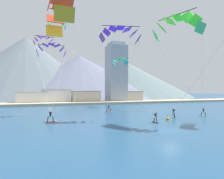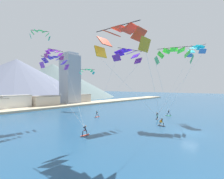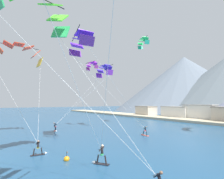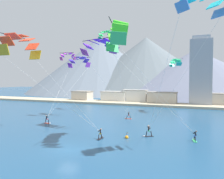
{
  "view_description": "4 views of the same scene",
  "coord_description": "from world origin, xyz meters",
  "px_view_note": "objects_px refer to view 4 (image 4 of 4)",
  "views": [
    {
      "loc": [
        -16.35,
        -22.62,
        5.04
      ],
      "look_at": [
        -1.36,
        16.63,
        5.04
      ],
      "focal_mm": 35.0,
      "sensor_mm": 36.0,
      "label": 1
    },
    {
      "loc": [
        -31.99,
        -9.5,
        8.06
      ],
      "look_at": [
        -0.19,
        17.79,
        7.38
      ],
      "focal_mm": 28.0,
      "sensor_mm": 36.0,
      "label": 2
    },
    {
      "loc": [
        21.98,
        1.21,
        5.67
      ],
      "look_at": [
        -3.19,
        19.23,
        7.99
      ],
      "focal_mm": 28.0,
      "sensor_mm": 36.0,
      "label": 3
    },
    {
      "loc": [
        15.11,
        -23.1,
        8.76
      ],
      "look_at": [
        -1.48,
        18.48,
        6.8
      ],
      "focal_mm": 35.0,
      "sensor_mm": 36.0,
      "label": 4
    }
  ],
  "objects_px": {
    "kitesurfer_mid_center": "(101,136)",
    "parafoil_kite_mid_center": "(20,44)",
    "kitesurfer_near_trail": "(148,133)",
    "kitesurfer_far_right": "(48,121)",
    "parafoil_kite_far_left": "(99,46)",
    "parafoil_kite_distant_high_outer": "(176,62)",
    "race_marker_buoy": "(127,137)",
    "kitesurfer_far_left": "(128,117)",
    "parafoil_kite_near_lead": "(117,34)",
    "kitesurfer_near_lead": "(195,138)",
    "parafoil_kite_distant_low_drift": "(68,55)",
    "parafoil_kite_far_right": "(79,61)",
    "parafoil_kite_near_trail": "(201,2)",
    "parafoil_kite_distant_mid_solo": "(105,34)"
  },
  "relations": [
    {
      "from": "kitesurfer_mid_center",
      "to": "kitesurfer_far_right",
      "type": "height_order",
      "value": "kitesurfer_far_right"
    },
    {
      "from": "parafoil_kite_far_left",
      "to": "parafoil_kite_distant_high_outer",
      "type": "height_order",
      "value": "parafoil_kite_far_left"
    },
    {
      "from": "kitesurfer_mid_center",
      "to": "kitesurfer_far_right",
      "type": "relative_size",
      "value": 0.98
    },
    {
      "from": "parafoil_kite_distant_low_drift",
      "to": "race_marker_buoy",
      "type": "bearing_deg",
      "value": -34.82
    },
    {
      "from": "parafoil_kite_near_lead",
      "to": "parafoil_kite_distant_low_drift",
      "type": "bearing_deg",
      "value": 138.78
    },
    {
      "from": "parafoil_kite_distant_high_outer",
      "to": "parafoil_kite_distant_mid_solo",
      "type": "relative_size",
      "value": 1.12
    },
    {
      "from": "kitesurfer_far_right",
      "to": "parafoil_kite_distant_mid_solo",
      "type": "xyz_separation_m",
      "value": [
        3.24,
        21.58,
        21.2
      ]
    },
    {
      "from": "kitesurfer_mid_center",
      "to": "kitesurfer_far_right",
      "type": "bearing_deg",
      "value": 156.63
    },
    {
      "from": "parafoil_kite_far_right",
      "to": "parafoil_kite_distant_high_outer",
      "type": "distance_m",
      "value": 25.61
    },
    {
      "from": "parafoil_kite_near_trail",
      "to": "parafoil_kite_distant_mid_solo",
      "type": "height_order",
      "value": "parafoil_kite_distant_mid_solo"
    },
    {
      "from": "kitesurfer_near_trail",
      "to": "parafoil_kite_distant_mid_solo",
      "type": "bearing_deg",
      "value": 126.15
    },
    {
      "from": "kitesurfer_near_lead",
      "to": "kitesurfer_far_right",
      "type": "relative_size",
      "value": 0.99
    },
    {
      "from": "parafoil_kite_far_right",
      "to": "parafoil_kite_far_left",
      "type": "bearing_deg",
      "value": -46.09
    },
    {
      "from": "kitesurfer_mid_center",
      "to": "race_marker_buoy",
      "type": "xyz_separation_m",
      "value": [
        3.51,
        1.65,
        -0.31
      ]
    },
    {
      "from": "kitesurfer_mid_center",
      "to": "parafoil_kite_mid_center",
      "type": "height_order",
      "value": "parafoil_kite_mid_center"
    },
    {
      "from": "kitesurfer_near_trail",
      "to": "parafoil_kite_near_lead",
      "type": "height_order",
      "value": "parafoil_kite_near_lead"
    },
    {
      "from": "kitesurfer_near_trail",
      "to": "parafoil_kite_near_lead",
      "type": "relative_size",
      "value": 0.12
    },
    {
      "from": "parafoil_kite_distant_high_outer",
      "to": "parafoil_kite_mid_center",
      "type": "bearing_deg",
      "value": -124.35
    },
    {
      "from": "parafoil_kite_far_left",
      "to": "parafoil_kite_distant_mid_solo",
      "type": "height_order",
      "value": "parafoil_kite_distant_mid_solo"
    },
    {
      "from": "kitesurfer_near_lead",
      "to": "parafoil_kite_near_trail",
      "type": "xyz_separation_m",
      "value": [
        0.55,
        -6.94,
        16.89
      ]
    },
    {
      "from": "kitesurfer_far_right",
      "to": "parafoil_kite_near_trail",
      "type": "height_order",
      "value": "parafoil_kite_near_trail"
    },
    {
      "from": "kitesurfer_mid_center",
      "to": "race_marker_buoy",
      "type": "bearing_deg",
      "value": 25.23
    },
    {
      "from": "kitesurfer_far_left",
      "to": "parafoil_kite_near_lead",
      "type": "height_order",
      "value": "parafoil_kite_near_lead"
    },
    {
      "from": "kitesurfer_near_lead",
      "to": "parafoil_kite_mid_center",
      "type": "xyz_separation_m",
      "value": [
        -27.44,
        -4.75,
        14.38
      ]
    },
    {
      "from": "parafoil_kite_near_lead",
      "to": "parafoil_kite_far_left",
      "type": "xyz_separation_m",
      "value": [
        -6.27,
        7.59,
        -0.06
      ]
    },
    {
      "from": "kitesurfer_far_right",
      "to": "parafoil_kite_distant_low_drift",
      "type": "distance_m",
      "value": 16.31
    },
    {
      "from": "parafoil_kite_far_left",
      "to": "kitesurfer_mid_center",
      "type": "bearing_deg",
      "value": -63.07
    },
    {
      "from": "kitesurfer_near_trail",
      "to": "kitesurfer_far_right",
      "type": "distance_m",
      "value": 21.01
    },
    {
      "from": "parafoil_kite_near_trail",
      "to": "parafoil_kite_far_left",
      "type": "bearing_deg",
      "value": 151.37
    },
    {
      "from": "parafoil_kite_far_right",
      "to": "parafoil_kite_distant_mid_solo",
      "type": "xyz_separation_m",
      "value": [
        2.3,
        10.75,
        8.42
      ]
    },
    {
      "from": "kitesurfer_mid_center",
      "to": "race_marker_buoy",
      "type": "relative_size",
      "value": 1.73
    },
    {
      "from": "parafoil_kite_near_trail",
      "to": "parafoil_kite_mid_center",
      "type": "height_order",
      "value": "parafoil_kite_near_trail"
    },
    {
      "from": "race_marker_buoy",
      "to": "kitesurfer_near_trail",
      "type": "bearing_deg",
      "value": 38.58
    },
    {
      "from": "kitesurfer_near_trail",
      "to": "race_marker_buoy",
      "type": "relative_size",
      "value": 1.8
    },
    {
      "from": "kitesurfer_far_right",
      "to": "parafoil_kite_near_lead",
      "type": "xyz_separation_m",
      "value": [
        17.8,
        -7.75,
        14.37
      ]
    },
    {
      "from": "kitesurfer_near_lead",
      "to": "kitesurfer_far_right",
      "type": "distance_m",
      "value": 27.77
    },
    {
      "from": "kitesurfer_near_trail",
      "to": "parafoil_kite_far_right",
      "type": "distance_m",
      "value": 27.17
    },
    {
      "from": "parafoil_kite_near_lead",
      "to": "parafoil_kite_distant_mid_solo",
      "type": "bearing_deg",
      "value": 116.39
    },
    {
      "from": "parafoil_kite_far_left",
      "to": "race_marker_buoy",
      "type": "bearing_deg",
      "value": -34.22
    },
    {
      "from": "kitesurfer_near_lead",
      "to": "parafoil_kite_near_lead",
      "type": "height_order",
      "value": "parafoil_kite_near_lead"
    },
    {
      "from": "parafoil_kite_near_trail",
      "to": "parafoil_kite_distant_mid_solo",
      "type": "bearing_deg",
      "value": 128.99
    },
    {
      "from": "parafoil_kite_near_lead",
      "to": "parafoil_kite_far_right",
      "type": "bearing_deg",
      "value": 132.21
    },
    {
      "from": "parafoil_kite_distant_mid_solo",
      "to": "race_marker_buoy",
      "type": "relative_size",
      "value": 4.9
    },
    {
      "from": "parafoil_kite_distant_low_drift",
      "to": "parafoil_kite_near_trail",
      "type": "bearing_deg",
      "value": -31.49
    },
    {
      "from": "kitesurfer_mid_center",
      "to": "parafoil_kite_distant_low_drift",
      "type": "bearing_deg",
      "value": 136.09
    },
    {
      "from": "parafoil_kite_near_lead",
      "to": "parafoil_kite_mid_center",
      "type": "distance_m",
      "value": 17.58
    },
    {
      "from": "kitesurfer_mid_center",
      "to": "parafoil_kite_distant_mid_solo",
      "type": "bearing_deg",
      "value": 112.25
    },
    {
      "from": "kitesurfer_far_left",
      "to": "race_marker_buoy",
      "type": "relative_size",
      "value": 1.72
    },
    {
      "from": "parafoil_kite_distant_high_outer",
      "to": "parafoil_kite_distant_low_drift",
      "type": "relative_size",
      "value": 1.42
    },
    {
      "from": "kitesurfer_near_trail",
      "to": "kitesurfer_far_left",
      "type": "xyz_separation_m",
      "value": [
        -7.58,
        13.7,
        -0.11
      ]
    }
  ]
}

